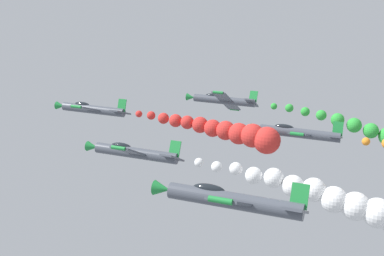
{
  "coord_description": "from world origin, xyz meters",
  "views": [
    {
      "loc": [
        -48.95,
        -19.06,
        147.79
      ],
      "look_at": [
        0.0,
        0.0,
        130.65
      ],
      "focal_mm": 46.99,
      "sensor_mm": 36.0,
      "label": 1
    }
  ],
  "objects_px": {
    "airplane_right_outer": "(231,200)",
    "airplane_left_outer": "(298,133)",
    "airplane_right_inner": "(223,100)",
    "airplane_left_inner": "(134,153)",
    "airplane_lead": "(92,109)"
  },
  "relations": [
    {
      "from": "airplane_lead",
      "to": "airplane_right_outer",
      "type": "height_order",
      "value": "airplane_right_outer"
    },
    {
      "from": "airplane_right_outer",
      "to": "airplane_left_inner",
      "type": "bearing_deg",
      "value": 46.27
    },
    {
      "from": "airplane_lead",
      "to": "airplane_left_inner",
      "type": "distance_m",
      "value": 17.26
    },
    {
      "from": "airplane_lead",
      "to": "airplane_right_inner",
      "type": "distance_m",
      "value": 18.45
    },
    {
      "from": "airplane_left_inner",
      "to": "airplane_right_inner",
      "type": "relative_size",
      "value": 1.0
    },
    {
      "from": "airplane_lead",
      "to": "airplane_left_inner",
      "type": "xyz_separation_m",
      "value": [
        -11.97,
        -12.44,
        -0.1
      ]
    },
    {
      "from": "airplane_left_inner",
      "to": "airplane_right_inner",
      "type": "bearing_deg",
      "value": -4.22
    },
    {
      "from": "airplane_left_outer",
      "to": "airplane_right_outer",
      "type": "xyz_separation_m",
      "value": [
        -26.07,
        -0.02,
        3.58
      ]
    },
    {
      "from": "airplane_right_inner",
      "to": "airplane_right_outer",
      "type": "relative_size",
      "value": 1.0
    },
    {
      "from": "airplane_right_inner",
      "to": "airplane_left_inner",
      "type": "bearing_deg",
      "value": 175.78
    },
    {
      "from": "airplane_lead",
      "to": "airplane_right_outer",
      "type": "distance_m",
      "value": 37.28
    },
    {
      "from": "airplane_lead",
      "to": "airplane_right_inner",
      "type": "height_order",
      "value": "airplane_right_inner"
    },
    {
      "from": "airplane_left_outer",
      "to": "airplane_right_outer",
      "type": "height_order",
      "value": "airplane_right_outer"
    },
    {
      "from": "airplane_left_outer",
      "to": "airplane_left_inner",
      "type": "bearing_deg",
      "value": 130.74
    },
    {
      "from": "airplane_right_outer",
      "to": "airplane_left_outer",
      "type": "bearing_deg",
      "value": 0.04
    }
  ]
}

